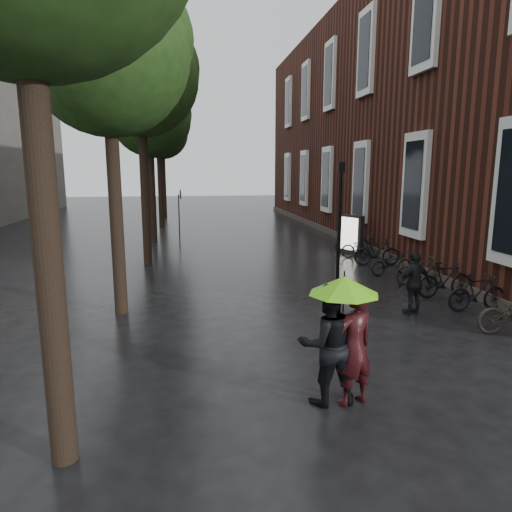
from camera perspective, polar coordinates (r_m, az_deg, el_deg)
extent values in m
plane|color=black|center=(6.13, 18.30, -25.00)|extent=(120.00, 120.00, 0.00)
cube|color=#38160F|center=(27.27, 20.33, 15.26)|extent=(10.00, 33.00, 12.00)
cube|color=silver|center=(16.85, 19.35, 8.32)|extent=(0.25, 1.60, 3.60)
cube|color=black|center=(16.80, 19.05, 8.33)|extent=(0.10, 1.20, 3.00)
cube|color=silver|center=(17.56, 20.59, 26.52)|extent=(0.25, 1.60, 3.60)
cube|color=black|center=(17.52, 20.27, 26.59)|extent=(0.10, 1.20, 3.00)
cube|color=silver|center=(21.39, 13.02, 9.02)|extent=(0.25, 1.60, 3.60)
cube|color=black|center=(21.36, 12.77, 9.03)|extent=(0.10, 1.20, 3.00)
cube|color=silver|center=(21.96, 13.68, 23.51)|extent=(0.25, 1.60, 3.60)
cube|color=black|center=(21.92, 13.41, 23.54)|extent=(0.10, 1.20, 3.00)
cube|color=silver|center=(26.10, 8.93, 9.42)|extent=(0.25, 1.60, 3.60)
cube|color=black|center=(26.07, 8.72, 9.42)|extent=(0.10, 1.20, 3.00)
cube|color=silver|center=(26.57, 9.30, 21.36)|extent=(0.25, 1.60, 3.60)
cube|color=black|center=(26.54, 9.07, 21.37)|extent=(0.10, 1.20, 3.00)
cube|color=silver|center=(30.91, 6.09, 9.66)|extent=(0.25, 1.60, 3.60)
cube|color=black|center=(30.88, 5.91, 9.66)|extent=(0.10, 1.20, 3.00)
cube|color=silver|center=(31.30, 6.30, 19.78)|extent=(0.25, 1.60, 3.60)
cube|color=black|center=(31.28, 6.11, 19.79)|extent=(0.10, 1.20, 3.00)
cube|color=silver|center=(35.76, 4.02, 9.83)|extent=(0.25, 1.60, 3.60)
cube|color=black|center=(35.74, 3.86, 9.83)|extent=(0.10, 1.20, 3.00)
cube|color=silver|center=(36.10, 4.14, 18.59)|extent=(0.25, 1.60, 3.60)
cube|color=black|center=(36.08, 3.97, 18.59)|extent=(0.10, 1.20, 3.00)
cube|color=#3F3833|center=(25.42, 9.75, 2.91)|extent=(0.40, 33.00, 0.30)
cylinder|color=black|center=(5.72, -24.40, -2.23)|extent=(0.32, 0.32, 4.68)
cylinder|color=black|center=(11.57, -17.02, 3.93)|extent=(0.32, 0.32, 4.51)
cylinder|color=black|center=(17.47, -13.67, 6.95)|extent=(0.32, 0.32, 4.95)
cylinder|color=black|center=(23.47, -12.81, 7.20)|extent=(0.32, 0.32, 4.40)
cylinder|color=black|center=(29.44, -11.85, 8.27)|extent=(0.32, 0.32, 4.79)
cylinder|color=black|center=(35.43, -11.43, 8.48)|extent=(0.32, 0.32, 4.57)
imported|color=black|center=(7.12, 12.13, -11.04)|extent=(0.78, 0.65, 1.83)
imported|color=black|center=(7.09, 8.89, -10.80)|extent=(0.94, 0.75, 1.88)
cylinder|color=black|center=(6.97, 10.74, -8.98)|extent=(0.02, 0.02, 1.34)
cone|color=#6BDA17|center=(6.78, 10.94, -3.63)|extent=(1.05, 1.05, 0.27)
cylinder|color=black|center=(6.74, 10.99, -2.19)|extent=(0.02, 0.02, 0.08)
imported|color=black|center=(11.89, 19.18, -3.22)|extent=(0.99, 0.61, 1.57)
imported|color=black|center=(12.83, 25.94, -4.13)|extent=(1.60, 0.46, 0.96)
imported|color=black|center=(13.81, 22.57, -2.73)|extent=(1.73, 0.59, 1.03)
imported|color=black|center=(15.06, 19.87, -1.66)|extent=(1.61, 0.68, 0.94)
imported|color=black|center=(16.16, 16.55, -0.87)|extent=(1.62, 0.78, 0.82)
imported|color=black|center=(17.64, 14.88, 0.52)|extent=(1.78, 0.72, 1.04)
imported|color=black|center=(19.07, 12.96, 1.09)|extent=(1.65, 0.61, 0.86)
imported|color=black|center=(20.33, 11.91, 1.78)|extent=(1.52, 0.46, 0.91)
cube|color=black|center=(19.65, 11.95, 2.60)|extent=(0.23, 1.11, 1.68)
cube|color=#EEE4CE|center=(19.60, 11.61, 2.74)|extent=(0.04, 0.93, 1.37)
cylinder|color=black|center=(14.35, 10.34, 3.45)|extent=(0.11, 0.11, 3.52)
cube|color=black|center=(14.24, 10.59, 10.84)|extent=(0.19, 0.19, 0.31)
sphere|color=#FFE5B2|center=(14.24, 10.59, 10.84)|extent=(0.16, 0.16, 0.16)
cylinder|color=#262628|center=(22.36, -9.58, 4.56)|extent=(0.06, 0.06, 2.38)
cylinder|color=navy|center=(22.27, -9.43, 7.61)|extent=(0.03, 0.48, 0.48)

